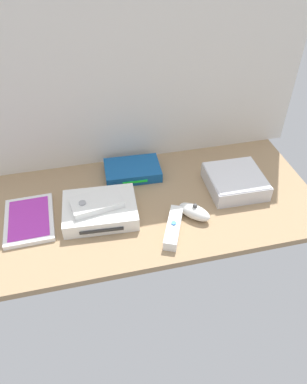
{
  "coord_description": "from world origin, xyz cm",
  "views": [
    {
      "loc": [
        -18.68,
        -79.92,
        76.05
      ],
      "look_at": [
        0.0,
        0.0,
        4.0
      ],
      "focal_mm": 34.3,
      "sensor_mm": 36.0,
      "label": 1
    }
  ],
  "objects": [
    {
      "name": "ground_plane",
      "position": [
        0.0,
        0.0,
        -1.0
      ],
      "size": [
        100.0,
        48.0,
        2.0
      ],
      "primitive_type": "cube",
      "color": "#9E7F5B",
      "rests_on": "ground"
    },
    {
      "name": "mini_computer",
      "position": [
        26.52,
        0.68,
        2.64
      ],
      "size": [
        17.43,
        17.43,
        5.3
      ],
      "rotation": [
        0.0,
        0.0,
        -0.03
      ],
      "color": "silver",
      "rests_on": "ground_plane"
    },
    {
      "name": "remote_classic_pad",
      "position": [
        -17.09,
        -2.23,
        5.41
      ],
      "size": [
        15.48,
        10.17,
        2.4
      ],
      "rotation": [
        0.0,
        0.0,
        0.16
      ],
      "color": "white",
      "rests_on": "game_console"
    },
    {
      "name": "game_console",
      "position": [
        -16.4,
        -2.2,
        2.2
      ],
      "size": [
        22.03,
        17.58,
        4.4
      ],
      "rotation": [
        0.0,
        0.0,
        -0.07
      ],
      "color": "white",
      "rests_on": "ground_plane"
    },
    {
      "name": "game_case",
      "position": [
        -36.64,
        -0.14,
        0.76
      ],
      "size": [
        14.02,
        19.3,
        1.56
      ],
      "rotation": [
        0.0,
        0.0,
        0.02
      ],
      "color": "white",
      "rests_on": "ground_plane"
    },
    {
      "name": "remote_nunchuk",
      "position": [
        10.04,
        -8.95,
        2.04
      ],
      "size": [
        10.02,
        10.33,
        5.1
      ],
      "rotation": [
        0.0,
        0.0,
        0.75
      ],
      "color": "white",
      "rests_on": "ground_plane"
    },
    {
      "name": "network_router",
      "position": [
        -3.7,
        14.75,
        1.7
      ],
      "size": [
        18.57,
        13.03,
        3.4
      ],
      "rotation": [
        0.0,
        0.0,
        -0.05
      ],
      "color": "#145193",
      "rests_on": "ground_plane"
    },
    {
      "name": "remote_wand",
      "position": [
        2.67,
        -13.01,
        1.51
      ],
      "size": [
        9.23,
        15.0,
        3.4
      ],
      "rotation": [
        0.0,
        0.0,
        -0.41
      ],
      "color": "white",
      "rests_on": "ground_plane"
    },
    {
      "name": "back_wall",
      "position": [
        0.0,
        24.6,
        32.0
      ],
      "size": [
        110.0,
        1.2,
        64.0
      ],
      "primitive_type": "cube",
      "color": "silver",
      "rests_on": "ground"
    }
  ]
}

